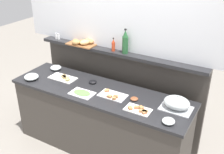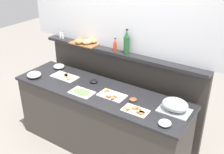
{
  "view_description": "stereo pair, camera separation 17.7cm",
  "coord_description": "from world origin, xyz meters",
  "px_view_note": "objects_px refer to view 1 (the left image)",
  "views": [
    {
      "loc": [
        1.59,
        -2.44,
        2.52
      ],
      "look_at": [
        0.12,
        0.1,
        1.06
      ],
      "focal_mm": 43.82,
      "sensor_mm": 36.0,
      "label": 1
    },
    {
      "loc": [
        1.74,
        -2.35,
        2.52
      ],
      "look_at": [
        0.12,
        0.1,
        1.06
      ],
      "focal_mm": 43.82,
      "sensor_mm": 36.0,
      "label": 2
    }
  ],
  "objects_px": {
    "sandwich_platter_side": "(112,95)",
    "glass_bowl_large": "(168,121)",
    "condiment_bowl_red": "(134,99)",
    "serving_cloche": "(177,103)",
    "sandwich_platter_rear": "(139,110)",
    "cold_cuts_platter": "(82,93)",
    "wine_bottle_green": "(125,42)",
    "pepper_shaker": "(59,36)",
    "glass_bowl_small": "(31,77)",
    "bread_basket": "(83,42)",
    "hot_sauce_bottle": "(113,45)",
    "salt_shaker": "(56,36)",
    "glass_bowl_medium": "(56,68)",
    "sandwich_platter_front": "(64,78)",
    "condiment_bowl_dark": "(93,82)"
  },
  "relations": [
    {
      "from": "sandwich_platter_side",
      "to": "glass_bowl_large",
      "type": "xyz_separation_m",
      "value": [
        0.75,
        -0.18,
        0.01
      ]
    },
    {
      "from": "condiment_bowl_red",
      "to": "serving_cloche",
      "type": "bearing_deg",
      "value": 7.08
    },
    {
      "from": "sandwich_platter_rear",
      "to": "cold_cuts_platter",
      "type": "distance_m",
      "value": 0.74
    },
    {
      "from": "cold_cuts_platter",
      "to": "wine_bottle_green",
      "type": "height_order",
      "value": "wine_bottle_green"
    },
    {
      "from": "glass_bowl_large",
      "to": "pepper_shaker",
      "type": "xyz_separation_m",
      "value": [
        -1.92,
        0.65,
        0.39
      ]
    },
    {
      "from": "glass_bowl_small",
      "to": "bread_basket",
      "type": "distance_m",
      "value": 0.83
    },
    {
      "from": "glass_bowl_small",
      "to": "hot_sauce_bottle",
      "type": "bearing_deg",
      "value": 34.7
    },
    {
      "from": "glass_bowl_small",
      "to": "wine_bottle_green",
      "type": "height_order",
      "value": "wine_bottle_green"
    },
    {
      "from": "pepper_shaker",
      "to": "bread_basket",
      "type": "bearing_deg",
      "value": -1.52
    },
    {
      "from": "serving_cloche",
      "to": "salt_shaker",
      "type": "xyz_separation_m",
      "value": [
        -1.95,
        0.36,
        0.34
      ]
    },
    {
      "from": "serving_cloche",
      "to": "bread_basket",
      "type": "distance_m",
      "value": 1.54
    },
    {
      "from": "glass_bowl_medium",
      "to": "sandwich_platter_front",
      "type": "bearing_deg",
      "value": -31.33
    },
    {
      "from": "salt_shaker",
      "to": "sandwich_platter_side",
      "type": "bearing_deg",
      "value": -21.2
    },
    {
      "from": "sandwich_platter_rear",
      "to": "glass_bowl_medium",
      "type": "xyz_separation_m",
      "value": [
        -1.46,
        0.37,
        0.02
      ]
    },
    {
      "from": "salt_shaker",
      "to": "pepper_shaker",
      "type": "relative_size",
      "value": 1.0
    },
    {
      "from": "glass_bowl_large",
      "to": "glass_bowl_medium",
      "type": "bearing_deg",
      "value": 166.92
    },
    {
      "from": "bread_basket",
      "to": "hot_sauce_bottle",
      "type": "bearing_deg",
      "value": 0.42
    },
    {
      "from": "glass_bowl_small",
      "to": "condiment_bowl_dark",
      "type": "distance_m",
      "value": 0.82
    },
    {
      "from": "sandwich_platter_front",
      "to": "condiment_bowl_red",
      "type": "bearing_deg",
      "value": -1.26
    },
    {
      "from": "sandwich_platter_side",
      "to": "glass_bowl_small",
      "type": "relative_size",
      "value": 1.74
    },
    {
      "from": "hot_sauce_bottle",
      "to": "glass_bowl_medium",
      "type": "bearing_deg",
      "value": -164.77
    },
    {
      "from": "glass_bowl_large",
      "to": "salt_shaker",
      "type": "relative_size",
      "value": 1.51
    },
    {
      "from": "cold_cuts_platter",
      "to": "serving_cloche",
      "type": "relative_size",
      "value": 0.86
    },
    {
      "from": "sandwich_platter_rear",
      "to": "condiment_bowl_dark",
      "type": "xyz_separation_m",
      "value": [
        -0.78,
        0.29,
        0.01
      ]
    },
    {
      "from": "condiment_bowl_dark",
      "to": "bread_basket",
      "type": "xyz_separation_m",
      "value": [
        -0.34,
        0.3,
        0.39
      ]
    },
    {
      "from": "cold_cuts_platter",
      "to": "glass_bowl_small",
      "type": "distance_m",
      "value": 0.8
    },
    {
      "from": "glass_bowl_large",
      "to": "condiment_bowl_red",
      "type": "relative_size",
      "value": 1.45
    },
    {
      "from": "sandwich_platter_rear",
      "to": "pepper_shaker",
      "type": "relative_size",
      "value": 3.29
    },
    {
      "from": "wine_bottle_green",
      "to": "pepper_shaker",
      "type": "bearing_deg",
      "value": 179.86
    },
    {
      "from": "sandwich_platter_front",
      "to": "pepper_shaker",
      "type": "bearing_deg",
      "value": 133.26
    },
    {
      "from": "hot_sauce_bottle",
      "to": "bread_basket",
      "type": "bearing_deg",
      "value": -179.58
    },
    {
      "from": "sandwich_platter_front",
      "to": "condiment_bowl_dark",
      "type": "xyz_separation_m",
      "value": [
        0.41,
        0.09,
        0.01
      ]
    },
    {
      "from": "glass_bowl_large",
      "to": "bread_basket",
      "type": "distance_m",
      "value": 1.65
    },
    {
      "from": "sandwich_platter_rear",
      "to": "bread_basket",
      "type": "xyz_separation_m",
      "value": [
        -1.12,
        0.58,
        0.39
      ]
    },
    {
      "from": "sandwich_platter_side",
      "to": "condiment_bowl_dark",
      "type": "height_order",
      "value": "same"
    },
    {
      "from": "condiment_bowl_dark",
      "to": "pepper_shaker",
      "type": "distance_m",
      "value": 0.93
    },
    {
      "from": "glass_bowl_medium",
      "to": "wine_bottle_green",
      "type": "xyz_separation_m",
      "value": [
        0.98,
        0.23,
        0.48
      ]
    },
    {
      "from": "salt_shaker",
      "to": "sandwich_platter_front",
      "type": "bearing_deg",
      "value": -43.54
    },
    {
      "from": "salt_shaker",
      "to": "pepper_shaker",
      "type": "xyz_separation_m",
      "value": [
        0.04,
        0.0,
        0.0
      ]
    },
    {
      "from": "condiment_bowl_red",
      "to": "sandwich_platter_rear",
      "type": "bearing_deg",
      "value": -51.78
    },
    {
      "from": "glass_bowl_small",
      "to": "condiment_bowl_red",
      "type": "height_order",
      "value": "glass_bowl_small"
    },
    {
      "from": "serving_cloche",
      "to": "bread_basket",
      "type": "bearing_deg",
      "value": 166.59
    },
    {
      "from": "serving_cloche",
      "to": "condiment_bowl_dark",
      "type": "height_order",
      "value": "serving_cloche"
    },
    {
      "from": "salt_shaker",
      "to": "bread_basket",
      "type": "bearing_deg",
      "value": -1.38
    },
    {
      "from": "glass_bowl_large",
      "to": "hot_sauce_bottle",
      "type": "xyz_separation_m",
      "value": [
        -1.01,
        0.64,
        0.42
      ]
    },
    {
      "from": "glass_bowl_small",
      "to": "salt_shaker",
      "type": "distance_m",
      "value": 0.73
    },
    {
      "from": "glass_bowl_medium",
      "to": "bread_basket",
      "type": "relative_size",
      "value": 0.39
    },
    {
      "from": "sandwich_platter_side",
      "to": "glass_bowl_medium",
      "type": "bearing_deg",
      "value": 167.34
    },
    {
      "from": "condiment_bowl_dark",
      "to": "pepper_shaker",
      "type": "bearing_deg",
      "value": 158.45
    },
    {
      "from": "condiment_bowl_red",
      "to": "wine_bottle_green",
      "type": "height_order",
      "value": "wine_bottle_green"
    }
  ]
}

